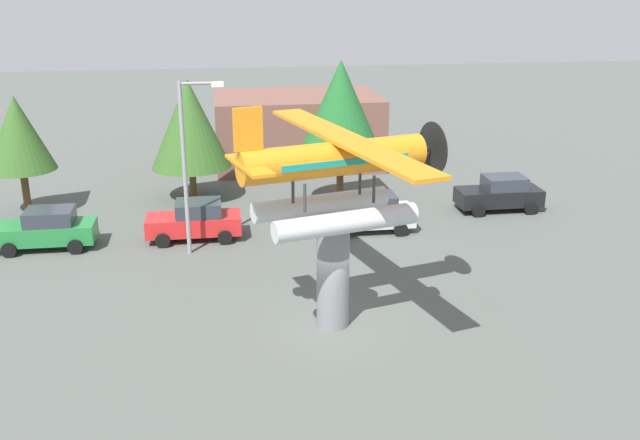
# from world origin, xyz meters

# --- Properties ---
(ground_plane) EXTENTS (140.00, 140.00, 0.00)m
(ground_plane) POSITION_xyz_m (0.00, 0.00, 0.00)
(ground_plane) COLOR #515651
(display_pedestal) EXTENTS (1.10, 1.10, 3.66)m
(display_pedestal) POSITION_xyz_m (0.00, 0.00, 1.83)
(display_pedestal) COLOR slate
(display_pedestal) RESTS_ON ground
(floatplane_monument) EXTENTS (7.18, 10.32, 4.00)m
(floatplane_monument) POSITION_xyz_m (0.13, 0.03, 5.33)
(floatplane_monument) COLOR silver
(floatplane_monument) RESTS_ON display_pedestal
(car_near_green) EXTENTS (4.20, 2.02, 1.76)m
(car_near_green) POSITION_xyz_m (-11.11, 8.88, 0.88)
(car_near_green) COLOR #237A38
(car_near_green) RESTS_ON ground
(car_mid_red) EXTENTS (4.20, 2.02, 1.76)m
(car_mid_red) POSITION_xyz_m (-4.77, 9.11, 0.88)
(car_mid_red) COLOR red
(car_mid_red) RESTS_ON ground
(car_far_silver) EXTENTS (4.20, 2.02, 1.76)m
(car_far_silver) POSITION_xyz_m (3.17, 9.03, 0.88)
(car_far_silver) COLOR silver
(car_far_silver) RESTS_ON ground
(car_distant_black) EXTENTS (4.20, 2.02, 1.76)m
(car_distant_black) POSITION_xyz_m (10.31, 11.11, 0.88)
(car_distant_black) COLOR black
(car_distant_black) RESTS_ON ground
(streetlight_primary) EXTENTS (1.84, 0.28, 7.31)m
(streetlight_primary) POSITION_xyz_m (-4.80, 7.39, 4.28)
(streetlight_primary) COLOR gray
(streetlight_primary) RESTS_ON ground
(storefront_building) EXTENTS (10.01, 6.77, 4.28)m
(storefront_building) POSITION_xyz_m (1.32, 22.00, 2.14)
(storefront_building) COLOR brown
(storefront_building) RESTS_ON ground
(tree_west) EXTENTS (3.29, 3.29, 5.89)m
(tree_west) POSITION_xyz_m (-13.10, 14.03, 4.04)
(tree_west) COLOR brown
(tree_west) RESTS_ON ground
(tree_east) EXTENTS (4.11, 4.11, 6.34)m
(tree_east) POSITION_xyz_m (-4.98, 15.21, 4.05)
(tree_east) COLOR brown
(tree_east) RESTS_ON ground
(tree_center_back) EXTENTS (4.51, 4.51, 7.36)m
(tree_center_back) POSITION_xyz_m (2.55, 13.38, 4.84)
(tree_center_back) COLOR brown
(tree_center_back) RESTS_ON ground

